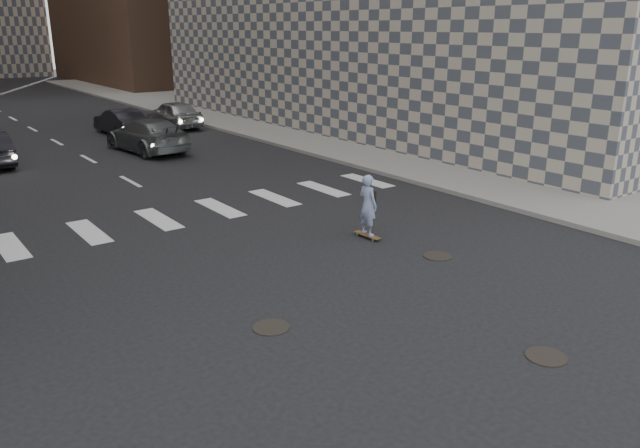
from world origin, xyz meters
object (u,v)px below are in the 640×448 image
(traffic_car_d, at_px, (174,114))
(traffic_car_e, at_px, (120,122))
(traffic_car_b, at_px, (147,135))
(skateboarder, at_px, (368,205))

(traffic_car_d, height_order, traffic_car_e, traffic_car_d)
(traffic_car_b, bearing_deg, traffic_car_d, -129.07)
(skateboarder, relative_size, traffic_car_d, 0.39)
(traffic_car_b, relative_size, traffic_car_e, 1.26)
(traffic_car_d, xyz_separation_m, traffic_car_e, (-3.20, -0.56, -0.09))
(traffic_car_b, relative_size, traffic_car_d, 1.15)
(skateboarder, distance_m, traffic_car_b, 14.97)
(traffic_car_b, height_order, traffic_car_e, traffic_car_b)
(skateboarder, xyz_separation_m, traffic_car_d, (3.68, 20.74, -0.15))
(skateboarder, xyz_separation_m, traffic_car_e, (0.48, 20.18, -0.24))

